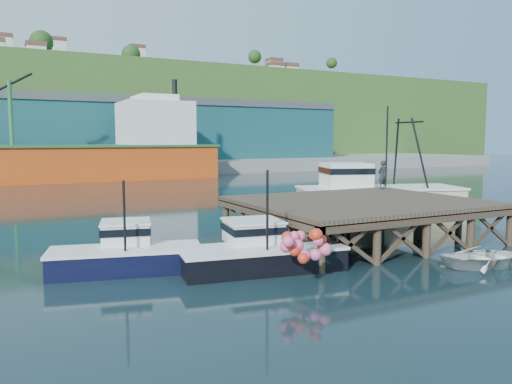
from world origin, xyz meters
TOP-DOWN VIEW (x-y plane):
  - ground at (0.00, 0.00)m, footprint 300.00×300.00m
  - wharf at (5.50, -0.19)m, footprint 12.00×10.00m
  - far_quay at (0.00, 70.00)m, footprint 160.00×40.00m
  - warehouse_mid at (0.00, 65.00)m, footprint 28.00×16.00m
  - warehouse_right at (30.00, 65.00)m, footprint 30.00×16.00m
  - cargo_ship at (-8.46, 48.00)m, footprint 55.50×10.00m
  - hillside at (0.00, 100.00)m, footprint 220.00×50.00m
  - boat_navy at (-7.03, -0.78)m, footprint 6.31×3.99m
  - boat_black at (-2.07, -3.02)m, footprint 6.97×5.80m
  - trawler at (12.28, 6.50)m, footprint 12.12×7.42m
  - dinghy at (6.57, -7.01)m, footprint 4.29×3.45m
  - dockworker at (10.37, 3.86)m, footprint 0.75×0.58m

SIDE VIEW (x-z plane):
  - ground at x=0.00m, z-range 0.00..0.00m
  - dinghy at x=6.57m, z-range 0.00..0.79m
  - boat_navy at x=-7.03m, z-range -1.12..2.62m
  - boat_black at x=-2.07m, z-range -1.30..2.82m
  - far_quay at x=0.00m, z-range 0.00..2.00m
  - trawler at x=12.28m, z-range -2.25..5.40m
  - wharf at x=5.50m, z-range 0.63..3.25m
  - dockworker at x=10.37m, z-range 2.12..3.96m
  - cargo_ship at x=-8.46m, z-range -3.56..10.19m
  - warehouse_mid at x=0.00m, z-range 2.00..11.00m
  - warehouse_right at x=30.00m, z-range 2.00..11.00m
  - hillside at x=0.00m, z-range 0.00..22.00m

